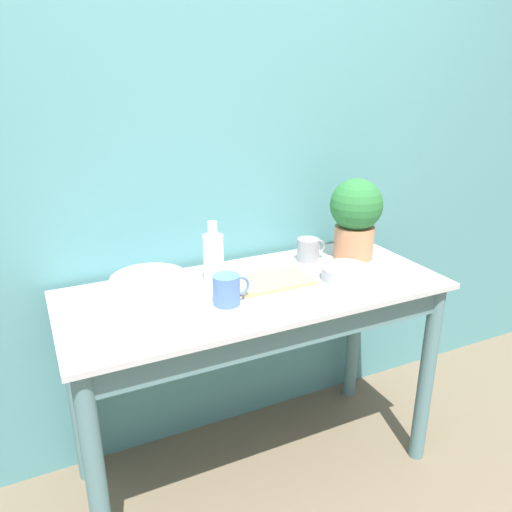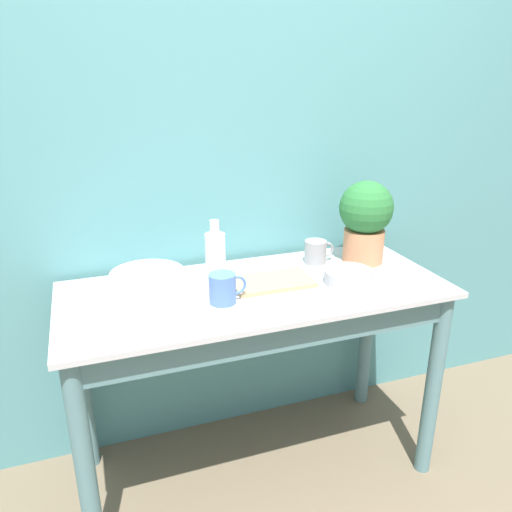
# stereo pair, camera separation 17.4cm
# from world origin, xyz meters

# --- Properties ---
(wall_back) EXTENTS (6.00, 0.05, 2.40)m
(wall_back) POSITION_xyz_m (0.00, 0.64, 1.20)
(wall_back) COLOR teal
(wall_back) RESTS_ON ground_plane
(counter_table) EXTENTS (1.37, 0.58, 0.80)m
(counter_table) POSITION_xyz_m (0.00, 0.27, 0.64)
(counter_table) COLOR slate
(counter_table) RESTS_ON ground_plane
(potted_plant) EXTENTS (0.21, 0.21, 0.33)m
(potted_plant) POSITION_xyz_m (0.49, 0.40, 0.98)
(potted_plant) COLOR tan
(potted_plant) RESTS_ON counter_table
(bowl_wash_large) EXTENTS (0.25, 0.25, 0.10)m
(bowl_wash_large) POSITION_xyz_m (-0.37, 0.31, 0.85)
(bowl_wash_large) COLOR silver
(bowl_wash_large) RESTS_ON counter_table
(bottle_tall) EXTENTS (0.07, 0.07, 0.23)m
(bottle_tall) POSITION_xyz_m (-0.12, 0.40, 0.90)
(bottle_tall) COLOR white
(bottle_tall) RESTS_ON counter_table
(mug_grey) EXTENTS (0.12, 0.09, 0.09)m
(mug_grey) POSITION_xyz_m (0.31, 0.44, 0.85)
(mug_grey) COLOR gray
(mug_grey) RESTS_ON counter_table
(mug_blue) EXTENTS (0.13, 0.09, 0.10)m
(mug_blue) POSITION_xyz_m (-0.14, 0.21, 0.85)
(mug_blue) COLOR #4C70B7
(mug_blue) RESTS_ON counter_table
(bowl_small_steel) EXTENTS (0.18, 0.18, 0.05)m
(bowl_small_steel) POSITION_xyz_m (0.33, 0.22, 0.83)
(bowl_small_steel) COLOR #A8A8B2
(bowl_small_steel) RESTS_ON counter_table
(tray_board) EXTENTS (0.29, 0.17, 0.02)m
(tray_board) POSITION_xyz_m (0.07, 0.30, 0.81)
(tray_board) COLOR tan
(tray_board) RESTS_ON counter_table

